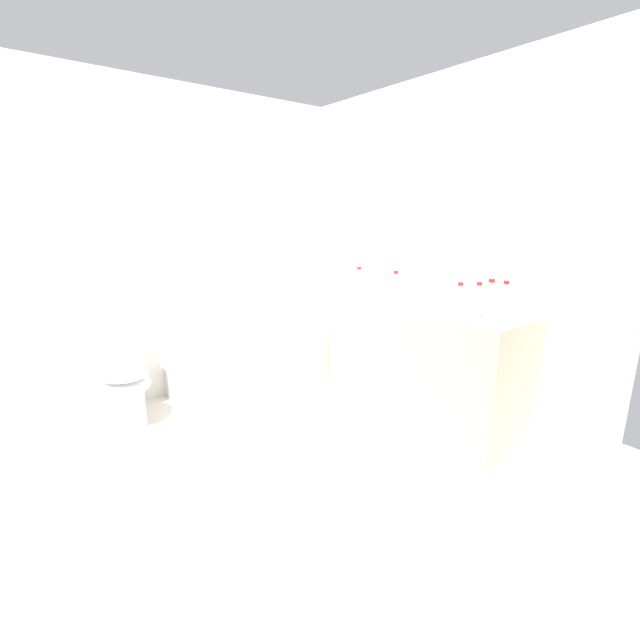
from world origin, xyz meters
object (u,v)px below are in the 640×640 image
at_px(water_bottle_3, 460,298).
at_px(water_bottle_4, 504,302).
at_px(drinking_glass_1, 405,294).
at_px(drinking_glass_2, 392,291).
at_px(sink_faucet, 447,297).
at_px(water_bottle_0, 490,301).
at_px(soap_dish, 372,291).
at_px(water_bottle_2, 478,300).
at_px(water_bottle_5, 395,286).
at_px(drinking_glass_0, 381,289).
at_px(toilet, 122,381).
at_px(bathtub, 267,355).
at_px(water_bottle_1, 359,280).
at_px(sink_basin, 430,302).
at_px(toilet_paper_roll, 86,430).

bearing_deg(water_bottle_3, water_bottle_4, -88.76).
height_order(water_bottle_3, drinking_glass_1, water_bottle_3).
distance_m(water_bottle_4, drinking_glass_2, 0.95).
relative_size(water_bottle_3, water_bottle_4, 0.80).
xyz_separation_m(sink_faucet, water_bottle_0, (-0.25, -0.48, 0.09)).
bearing_deg(water_bottle_0, soap_dish, 85.85).
bearing_deg(soap_dish, water_bottle_2, -92.20).
relative_size(water_bottle_5, drinking_glass_0, 2.16).
bearing_deg(soap_dish, drinking_glass_1, -96.01).
xyz_separation_m(toilet, soap_dish, (1.80, -0.73, 0.56)).
relative_size(water_bottle_2, water_bottle_3, 1.09).
bearing_deg(drinking_glass_1, toilet, 147.76).
bearing_deg(bathtub, water_bottle_3, -70.48).
bearing_deg(drinking_glass_1, water_bottle_1, 92.92).
xyz_separation_m(water_bottle_2, soap_dish, (0.04, 0.98, -0.09)).
relative_size(water_bottle_2, drinking_glass_0, 2.16).
distance_m(water_bottle_0, drinking_glass_2, 0.88).
height_order(sink_basin, water_bottle_0, water_bottle_0).
height_order(toilet, drinking_glass_2, drinking_glass_2).
bearing_deg(bathtub, water_bottle_1, -49.19).
relative_size(water_bottle_0, water_bottle_4, 1.02).
distance_m(sink_faucet, water_bottle_5, 0.38).
height_order(water_bottle_5, drinking_glass_2, water_bottle_5).
xyz_separation_m(water_bottle_2, drinking_glass_2, (0.05, 0.77, -0.06)).
distance_m(water_bottle_3, water_bottle_5, 0.55).
xyz_separation_m(bathtub, toilet, (-1.21, 0.03, 0.05)).
bearing_deg(drinking_glass_1, drinking_glass_0, 90.37).
bearing_deg(sink_basin, water_bottle_0, -97.25).
xyz_separation_m(water_bottle_4, drinking_glass_1, (-0.00, 0.77, -0.07)).
height_order(water_bottle_3, soap_dish, water_bottle_3).
xyz_separation_m(bathtub, water_bottle_1, (0.53, -0.61, 0.70)).
bearing_deg(water_bottle_5, water_bottle_3, -88.45).
bearing_deg(soap_dish, toilet_paper_roll, 161.70).
height_order(water_bottle_0, drinking_glass_1, water_bottle_0).
height_order(bathtub, toilet, bathtub).
distance_m(toilet, water_bottle_4, 2.66).
bearing_deg(drinking_glass_0, water_bottle_5, -95.70).
relative_size(bathtub, toilet, 2.41).
bearing_deg(drinking_glass_0, water_bottle_3, -90.16).
bearing_deg(water_bottle_1, water_bottle_2, -88.57).
distance_m(sink_basin, drinking_glass_0, 0.47).
relative_size(water_bottle_1, drinking_glass_0, 2.06).
xyz_separation_m(water_bottle_5, drinking_glass_0, (0.02, 0.17, -0.05)).
distance_m(soap_dish, toilet_paper_roll, 2.35).
relative_size(water_bottle_3, soap_dish, 2.20).
relative_size(water_bottle_5, soap_dish, 2.39).
xyz_separation_m(sink_basin, water_bottle_5, (-0.04, 0.30, 0.08)).
relative_size(sink_faucet, drinking_glass_0, 1.52).
bearing_deg(water_bottle_1, drinking_glass_1, -87.08).
height_order(bathtub, soap_dish, bathtub).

